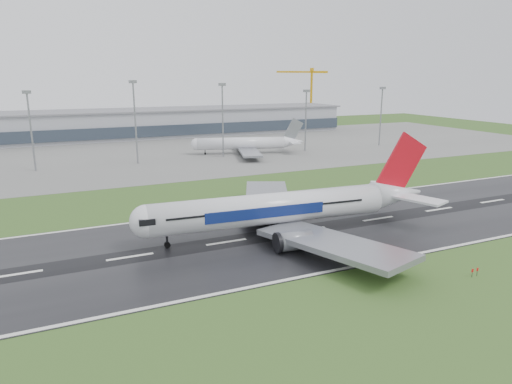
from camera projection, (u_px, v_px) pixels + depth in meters
name	position (u px, v px, depth m)	size (l,w,h in m)	color
ground	(308.00, 230.00, 105.56)	(520.00, 520.00, 0.00)	#2F511D
runway	(308.00, 230.00, 105.55)	(400.00, 45.00, 0.10)	black
apron	(172.00, 151.00, 215.98)	(400.00, 130.00, 0.08)	slate
terminal	(145.00, 124.00, 267.17)	(240.00, 36.00, 15.00)	gray
main_airliner	(291.00, 188.00, 100.95)	(69.46, 66.15, 20.51)	silver
parked_airliner	(246.00, 137.00, 207.39)	(51.84, 48.26, 15.19)	silver
tower_crane	(311.00, 97.00, 325.47)	(40.33, 2.20, 40.16)	#C88A09
floodmast_1	(31.00, 133.00, 167.43)	(0.64, 0.64, 28.14)	gray
floodmast_2	(135.00, 124.00, 181.98)	(0.64, 0.64, 31.56)	gray
floodmast_3	(223.00, 122.00, 196.83)	(0.64, 0.64, 30.27)	gray
floodmast_4	(306.00, 122.00, 213.61)	(0.64, 0.64, 27.13)	gray
floodmast_5	(381.00, 118.00, 230.86)	(0.64, 0.64, 27.96)	gray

